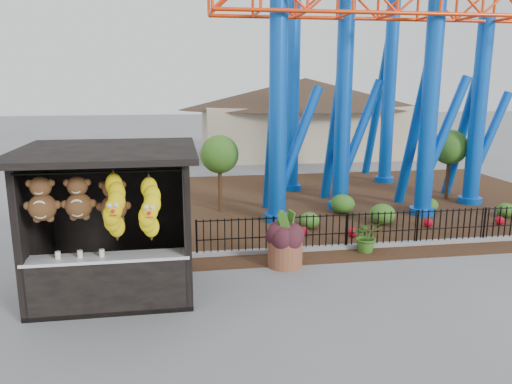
{
  "coord_description": "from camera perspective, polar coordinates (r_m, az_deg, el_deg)",
  "views": [
    {
      "loc": [
        -1.61,
        -9.22,
        4.42
      ],
      "look_at": [
        0.09,
        1.5,
        2.0
      ],
      "focal_mm": 35.0,
      "sensor_mm": 36.0,
      "label": 1
    }
  ],
  "objects": [
    {
      "name": "ground",
      "position": [
        10.35,
        0.81,
        -12.71
      ],
      "size": [
        120.0,
        120.0,
        0.0
      ],
      "primitive_type": "plane",
      "color": "slate",
      "rests_on": "ground"
    },
    {
      "name": "mulch_bed",
      "position": [
        18.64,
        8.75,
        -1.27
      ],
      "size": [
        18.0,
        12.0,
        0.02
      ],
      "primitive_type": "cube",
      "color": "#331E11",
      "rests_on": "ground"
    },
    {
      "name": "curb",
      "position": [
        14.14,
        14.92,
        -5.84
      ],
      "size": [
        18.0,
        0.18,
        0.12
      ],
      "primitive_type": "cube",
      "color": "gray",
      "rests_on": "ground"
    },
    {
      "name": "prize_booth",
      "position": [
        10.6,
        -16.31,
        -3.67
      ],
      "size": [
        3.5,
        3.4,
        3.12
      ],
      "color": "black",
      "rests_on": "ground"
    },
    {
      "name": "picket_fence",
      "position": [
        14.39,
        18.31,
        -3.89
      ],
      "size": [
        12.2,
        0.06,
        1.0
      ],
      "primitive_type": null,
      "color": "black",
      "rests_on": "ground"
    },
    {
      "name": "roller_coaster",
      "position": [
        18.81,
        12.63,
        18.45
      ],
      "size": [
        11.0,
        6.37,
        10.82
      ],
      "color": "blue",
      "rests_on": "ground"
    },
    {
      "name": "terracotta_planter",
      "position": [
        12.25,
        3.33,
        -6.98
      ],
      "size": [
        0.85,
        0.85,
        0.65
      ],
      "primitive_type": "cylinder",
      "rotation": [
        0.0,
        0.0,
        0.01
      ],
      "color": "brown",
      "rests_on": "ground"
    },
    {
      "name": "planter_foliage",
      "position": [
        12.05,
        3.36,
        -4.08
      ],
      "size": [
        0.7,
        0.7,
        0.64
      ],
      "primitive_type": "ellipsoid",
      "color": "#36151C",
      "rests_on": "terracotta_planter"
    },
    {
      "name": "potted_plant",
      "position": [
        13.47,
        12.59,
        -4.93
      ],
      "size": [
        0.86,
        0.76,
        0.88
      ],
      "primitive_type": "imported",
      "rotation": [
        0.0,
        0.0,
        -0.1
      ],
      "color": "#265719",
      "rests_on": "ground"
    },
    {
      "name": "landscaping",
      "position": [
        16.73,
        14.28,
        -2.09
      ],
      "size": [
        7.55,
        3.15,
        0.65
      ],
      "color": "#315E1B",
      "rests_on": "mulch_bed"
    },
    {
      "name": "pavilion",
      "position": [
        30.23,
        5.63,
        9.94
      ],
      "size": [
        15.0,
        15.0,
        4.8
      ],
      "color": "#BFAD8C",
      "rests_on": "ground"
    }
  ]
}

